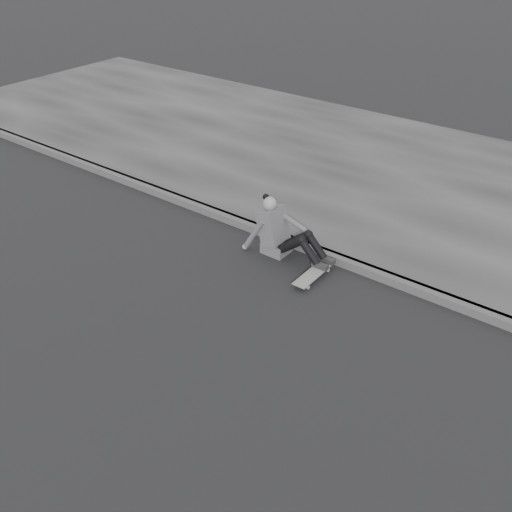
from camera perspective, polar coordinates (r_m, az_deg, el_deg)
The scene contains 5 objects.
ground at distance 6.30m, azimuth 0.72°, elevation -12.73°, with size 80.00×80.00×0.00m, color black.
curb at distance 8.02m, azimuth 11.73°, elevation -1.64°, with size 24.00×0.16×0.12m, color #444444.
sidewalk at distance 10.52m, azimuth 19.23°, elevation 5.82°, with size 24.00×6.00×0.12m, color #343434.
skateboard at distance 7.85m, azimuth 5.78°, elevation -1.78°, with size 0.20×0.78×0.09m.
seated_woman at distance 8.21m, azimuth 2.46°, elevation 2.40°, with size 1.38×0.46×0.88m.
Camera 1 is at (2.61, -3.59, 4.47)m, focal length 40.00 mm.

